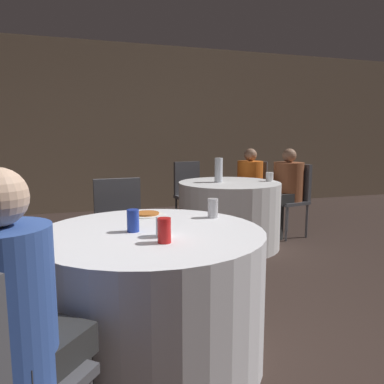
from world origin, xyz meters
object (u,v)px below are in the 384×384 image
object	(u,v)px
chair_near_north	(120,224)
soda_can_red	(164,230)
person_floral_shirt	(284,191)
chair_far_north	(190,189)
person_orange_shirt	(248,189)
chair_far_northeast	(251,188)
chair_far_east	(293,193)
person_blue_shirt	(28,338)
table_near	(151,295)
bottle_far	(219,170)
soda_can_silver	(213,208)
table_far	(229,214)
soda_can_blue	(133,221)
pizza_plate_near	(147,214)

from	to	relation	value
chair_near_north	soda_can_red	xyz separation A→B (m)	(0.07, -1.29, 0.26)
person_floral_shirt	chair_far_north	bearing A→B (deg)	38.86
person_orange_shirt	soda_can_red	bearing A→B (deg)	98.11
chair_near_north	chair_far_northeast	distance (m)	2.57
chair_far_east	person_blue_shirt	xyz separation A→B (m)	(-2.82, -2.78, 0.03)
table_near	chair_far_east	distance (m)	3.10
chair_far_east	bottle_far	xyz separation A→B (m)	(-1.09, -0.16, 0.33)
chair_near_north	soda_can_silver	xyz separation A→B (m)	(0.49, -0.83, 0.26)
table_near	table_far	world-z (taller)	same
person_blue_shirt	soda_can_blue	bearing A→B (deg)	95.32
chair_far_north	chair_near_north	bearing A→B (deg)	47.78
table_far	person_floral_shirt	xyz separation A→B (m)	(0.81, 0.17, 0.21)
person_floral_shirt	pizza_plate_near	distance (m)	2.65
chair_far_north	bottle_far	size ratio (longest dim) A/B	3.34
chair_far_north	soda_can_blue	world-z (taller)	chair_far_north
person_blue_shirt	bottle_far	xyz separation A→B (m)	(1.73, 2.62, 0.31)
soda_can_red	person_blue_shirt	bearing A→B (deg)	-144.11
chair_near_north	chair_far_east	size ratio (longest dim) A/B	1.00
bottle_far	chair_far_north	bearing A→B (deg)	93.06
table_far	chair_far_northeast	size ratio (longest dim) A/B	1.26
chair_near_north	pizza_plate_near	size ratio (longest dim) A/B	3.92
person_floral_shirt	soda_can_silver	world-z (taller)	person_floral_shirt
chair_far_north	person_blue_shirt	xyz separation A→B (m)	(-1.68, -3.56, 0.03)
table_near	person_orange_shirt	distance (m)	3.13
chair_far_east	pizza_plate_near	xyz separation A→B (m)	(-2.20, -1.70, 0.20)
chair_near_north	soda_can_blue	xyz separation A→B (m)	(-0.05, -1.03, 0.26)
person_floral_shirt	table_near	bearing A→B (deg)	122.92
chair_far_northeast	chair_near_north	bearing A→B (deg)	80.29
person_orange_shirt	chair_near_north	bearing A→B (deg)	79.62
chair_far_northeast	chair_far_north	bearing A→B (deg)	25.56
soda_can_red	bottle_far	world-z (taller)	bottle_far
pizza_plate_near	chair_near_north	bearing A→B (deg)	99.58
chair_far_east	chair_far_north	distance (m)	1.38
table_near	soda_can_blue	xyz separation A→B (m)	(-0.09, 0.01, 0.43)
chair_far_east	soda_can_red	world-z (taller)	chair_far_east
chair_near_north	chair_far_northeast	world-z (taller)	same
pizza_plate_near	soda_can_silver	xyz separation A→B (m)	(0.39, -0.20, 0.05)
person_blue_shirt	soda_can_blue	world-z (taller)	person_blue_shirt
chair_near_north	chair_far_northeast	bearing A→B (deg)	-143.53
soda_can_blue	bottle_far	bearing A→B (deg)	56.85
person_orange_shirt	person_blue_shirt	bearing A→B (deg)	94.44
chair_far_north	pizza_plate_near	bearing A→B (deg)	56.89
pizza_plate_near	soda_can_silver	distance (m)	0.44
chair_near_north	table_near	bearing A→B (deg)	90.00
chair_far_east	chair_far_north	bearing A→B (deg)	44.06
person_floral_shirt	person_blue_shirt	distance (m)	3.83
table_near	pizza_plate_near	bearing A→B (deg)	81.69
pizza_plate_near	soda_can_red	world-z (taller)	soda_can_red
person_orange_shirt	soda_can_silver	distance (m)	2.71
person_orange_shirt	soda_can_blue	distance (m)	3.18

